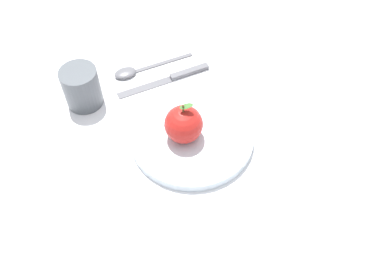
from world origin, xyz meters
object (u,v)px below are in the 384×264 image
(knife, at_px, (173,78))
(apple, at_px, (184,124))
(cup, at_px, (81,86))
(spoon, at_px, (135,70))
(dinner_plate, at_px, (192,135))

(knife, bearing_deg, apple, -101.34)
(apple, relative_size, knife, 0.42)
(apple, distance_m, knife, 0.18)
(apple, bearing_deg, cup, 132.73)
(spoon, bearing_deg, cup, -158.01)
(cup, distance_m, spoon, 0.13)
(dinner_plate, bearing_deg, cup, 136.17)
(knife, xyz_separation_m, spoon, (-0.07, 0.05, 0.00))
(dinner_plate, height_order, apple, apple)
(dinner_plate, distance_m, spoon, 0.22)
(apple, height_order, cup, apple)
(apple, relative_size, cup, 1.04)
(dinner_plate, height_order, spoon, dinner_plate)
(spoon, bearing_deg, knife, -34.41)
(apple, bearing_deg, knife, 78.66)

